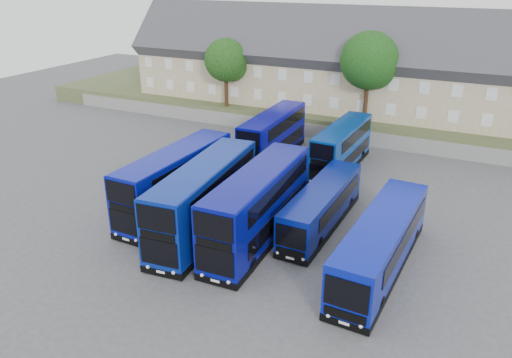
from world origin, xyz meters
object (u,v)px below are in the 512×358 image
(dd_front_mid, at_px, (205,200))
(tree_west, at_px, (227,62))
(coach_east_a, at_px, (321,207))
(tree_mid, at_px, (371,63))
(dd_front_left, at_px, (176,182))

(dd_front_mid, distance_m, tree_west, 26.75)
(dd_front_mid, height_order, coach_east_a, dd_front_mid)
(tree_mid, bearing_deg, dd_front_mid, -101.05)
(tree_west, distance_m, tree_mid, 16.04)
(dd_front_mid, distance_m, coach_east_a, 8.08)
(dd_front_mid, xyz_separation_m, tree_west, (-11.26, 23.80, 4.69))
(dd_front_mid, relative_size, tree_west, 1.60)
(dd_front_left, xyz_separation_m, dd_front_mid, (3.61, -1.93, 0.10))
(dd_front_mid, bearing_deg, tree_mid, 73.79)
(dd_front_left, distance_m, tree_mid, 24.58)
(dd_front_left, distance_m, dd_front_mid, 4.09)
(tree_west, bearing_deg, dd_front_mid, -64.69)
(dd_front_mid, height_order, tree_west, tree_west)
(dd_front_left, xyz_separation_m, coach_east_a, (10.47, 2.24, -0.79))
(dd_front_left, distance_m, coach_east_a, 10.74)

